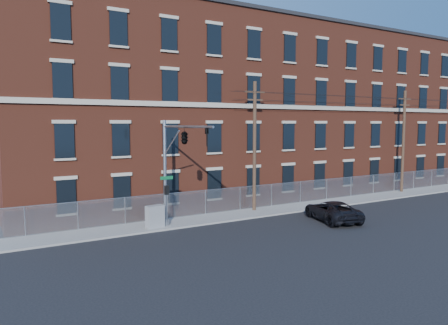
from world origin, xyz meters
TOP-DOWN VIEW (x-y plane):
  - ground at (0.00, 0.00)m, footprint 140.00×140.00m
  - sidewalk at (12.00, 5.00)m, footprint 65.00×3.00m
  - mill_building at (12.00, 13.93)m, footprint 55.30×14.32m
  - chain_link_fence at (12.00, 6.30)m, footprint 59.06×0.06m
  - traffic_signal_mast at (-6.00, 2.18)m, footprint 0.90×6.75m
  - utility_pole_near at (2.00, 5.60)m, footprint 1.80×0.28m
  - utility_pole_mid at (20.00, 5.60)m, footprint 1.80×0.28m
  - overhead_wires at (20.00, 5.60)m, footprint 40.00×0.62m
  - pickup_truck at (4.88, 0.06)m, footprint 3.71×5.61m
  - utility_cabinet at (-6.84, 4.26)m, footprint 1.23×0.74m

SIDE VIEW (x-z plane):
  - ground at x=0.00m, z-range 0.00..0.00m
  - sidewalk at x=12.00m, z-range 0.00..0.12m
  - pickup_truck at x=4.88m, z-range 0.00..1.43m
  - utility_cabinet at x=-6.84m, z-range 0.12..1.57m
  - chain_link_fence at x=12.00m, z-range 0.13..1.98m
  - utility_pole_near at x=2.00m, z-range 0.34..10.34m
  - utility_pole_mid at x=20.00m, z-range 0.34..10.34m
  - traffic_signal_mast at x=-6.00m, z-range 1.89..8.89m
  - mill_building at x=12.00m, z-range 0.00..16.30m
  - overhead_wires at x=20.00m, z-range 8.81..9.43m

